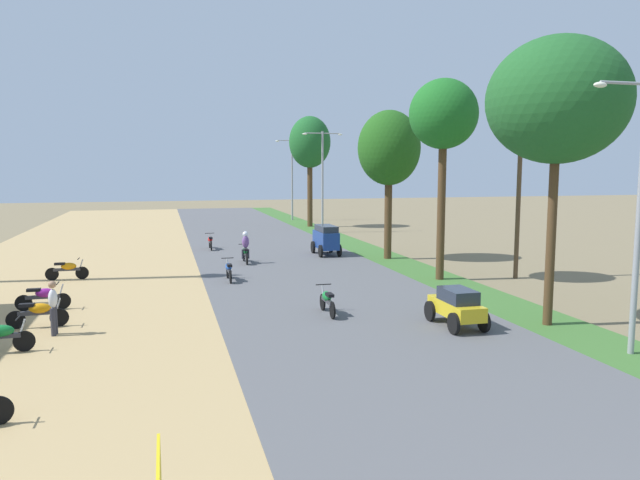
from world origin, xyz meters
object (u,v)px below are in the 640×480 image
car_van_blue (326,238)px  parked_motorbike_third (38,312)px  parked_motorbike_fourth (44,296)px  motorbike_ahead_fourth (245,248)px  median_tree_second (444,117)px  streetlamp_mid (322,174)px  motorbike_ahead_fifth (210,241)px  parked_motorbike_fifth (68,269)px  pedestrian_on_shoulder (53,305)px  car_sedan_yellow (457,305)px  motorbike_ahead_second (327,300)px  median_tree_fourth (310,143)px  median_tree_nearest (557,101)px  median_tree_third (389,149)px  streetlamp_far (292,173)px  motorbike_ahead_third (229,269)px  utility_pole_near (520,169)px  streetlamp_near (640,197)px

car_van_blue → parked_motorbike_third: bearing=-134.9°
parked_motorbike_fourth → motorbike_ahead_fourth: (8.10, 8.40, 0.30)m
median_tree_second → streetlamp_mid: 20.73m
parked_motorbike_fourth → motorbike_ahead_fifth: size_ratio=1.00×
median_tree_second → motorbike_ahead_fourth: 11.93m
parked_motorbike_fourth → parked_motorbike_fifth: size_ratio=1.00×
motorbike_ahead_fifth → pedestrian_on_shoulder: bearing=-108.3°
parked_motorbike_fourth → car_sedan_yellow: 13.94m
car_sedan_yellow → motorbike_ahead_fourth: bearing=108.2°
motorbike_ahead_fourth → motorbike_ahead_second: bearing=-84.1°
median_tree_fourth → motorbike_ahead_fifth: (-9.29, -12.57, -6.46)m
pedestrian_on_shoulder → motorbike_ahead_second: (8.41, 0.34, -0.39)m
parked_motorbike_fifth → motorbike_ahead_second: size_ratio=1.00×
median_tree_nearest → median_tree_third: (0.18, 14.28, -0.97)m
median_tree_third → streetlamp_mid: median_tree_third is taller
motorbike_ahead_fifth → streetlamp_far: bearing=64.5°
median_tree_fourth → streetlamp_far: 7.15m
streetlamp_mid → motorbike_ahead_third: 21.13m
median_tree_fourth → motorbike_ahead_fifth: size_ratio=5.11×
parked_motorbike_fifth → motorbike_ahead_second: 12.98m
streetlamp_far → utility_pole_near: utility_pole_near is taller
car_sedan_yellow → motorbike_ahead_third: (-5.97, 9.43, -0.17)m
streetlamp_mid → utility_pole_near: (3.43, -20.94, 0.43)m
car_van_blue → motorbike_ahead_third: bearing=-133.6°
car_sedan_yellow → parked_motorbike_third: bearing=165.5°
parked_motorbike_third → motorbike_ahead_fifth: motorbike_ahead_fifth is taller
streetlamp_mid → streetlamp_near: bearing=-90.0°
median_tree_fourth → streetlamp_mid: median_tree_fourth is taller
parked_motorbike_fifth → parked_motorbike_third: bearing=-87.6°
streetlamp_near → motorbike_ahead_fourth: size_ratio=3.96×
parked_motorbike_fourth → median_tree_fourth: bearing=59.1°
streetlamp_near → motorbike_ahead_fifth: 25.53m
median_tree_third → streetlamp_far: 25.41m
median_tree_nearest → motorbike_ahead_fifth: (-8.88, 20.40, -6.37)m
car_sedan_yellow → car_van_blue: size_ratio=0.94×
motorbike_ahead_second → motorbike_ahead_fifth: (-2.53, 17.43, 0.00)m
parked_motorbike_fifth → median_tree_third: bearing=8.3°
median_tree_nearest → motorbike_ahead_third: bearing=132.0°
car_sedan_yellow → motorbike_ahead_second: size_ratio=1.26×
median_tree_third → median_tree_fourth: bearing=89.3°
parked_motorbike_fourth → motorbike_ahead_fourth: 11.67m
median_tree_nearest → car_sedan_yellow: size_ratio=3.90×
median_tree_fourth → streetlamp_far: size_ratio=1.20×
median_tree_nearest → median_tree_third: size_ratio=1.11×
median_tree_fourth → motorbike_ahead_third: 25.72m
streetlamp_mid → motorbike_ahead_third: bearing=-116.3°
streetlamp_far → motorbike_ahead_fifth: (-9.19, -19.24, -3.90)m
median_tree_fourth → car_van_blue: size_ratio=3.82×
streetlamp_near → streetlamp_mid: streetlamp_mid is taller
median_tree_third → motorbike_ahead_third: bearing=-154.1°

